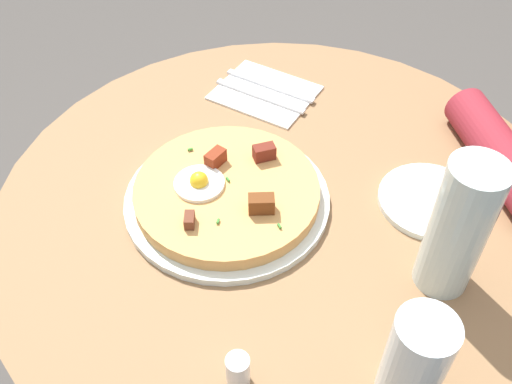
{
  "coord_description": "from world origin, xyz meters",
  "views": [
    {
      "loc": [
        0.17,
        0.58,
        1.38
      ],
      "look_at": [
        0.04,
        -0.01,
        0.75
      ],
      "focal_mm": 40.83,
      "sensor_mm": 36.0,
      "label": 1
    }
  ],
  "objects": [
    {
      "name": "dining_table",
      "position": [
        0.0,
        0.0,
        0.56
      ],
      "size": [
        0.87,
        0.87,
        0.73
      ],
      "color": "olive",
      "rests_on": "ground_plane"
    },
    {
      "name": "pizza_plate",
      "position": [
        0.09,
        -0.01,
        0.74
      ],
      "size": [
        0.31,
        0.31,
        0.01
      ],
      "primitive_type": "cylinder",
      "color": "silver",
      "rests_on": "dining_table"
    },
    {
      "name": "breakfast_pizza",
      "position": [
        0.09,
        -0.01,
        0.76
      ],
      "size": [
        0.27,
        0.27,
        0.05
      ],
      "color": "tan",
      "rests_on": "pizza_plate"
    },
    {
      "name": "bread_plate",
      "position": [
        -0.21,
        0.05,
        0.74
      ],
      "size": [
        0.15,
        0.15,
        0.01
      ],
      "primitive_type": "cylinder",
      "color": "silver",
      "rests_on": "dining_table"
    },
    {
      "name": "napkin",
      "position": [
        -0.03,
        -0.27,
        0.74
      ],
      "size": [
        0.22,
        0.22,
        0.0
      ],
      "primitive_type": "cube",
      "rotation": [
        0.0,
        0.0,
        2.39
      ],
      "color": "white",
      "rests_on": "dining_table"
    },
    {
      "name": "fork",
      "position": [
        -0.02,
        -0.25,
        0.74
      ],
      "size": [
        0.14,
        0.13,
        0.0
      ],
      "primitive_type": "cube",
      "rotation": [
        0.0,
        0.0,
        2.39
      ],
      "color": "silver",
      "rests_on": "napkin"
    },
    {
      "name": "knife",
      "position": [
        -0.04,
        -0.28,
        0.74
      ],
      "size": [
        0.14,
        0.13,
        0.0
      ],
      "primitive_type": "cube",
      "rotation": [
        0.0,
        0.0,
        2.39
      ],
      "color": "silver",
      "rests_on": "napkin"
    },
    {
      "name": "water_glass",
      "position": [
        -0.06,
        0.32,
        0.8
      ],
      "size": [
        0.07,
        0.07,
        0.14
      ],
      "primitive_type": "cylinder",
      "color": "silver",
      "rests_on": "dining_table"
    },
    {
      "name": "water_bottle",
      "position": [
        -0.17,
        0.18,
        0.84
      ],
      "size": [
        0.07,
        0.07,
        0.2
      ],
      "primitive_type": "cylinder",
      "color": "silver",
      "rests_on": "dining_table"
    },
    {
      "name": "salt_shaker",
      "position": [
        0.12,
        0.27,
        0.76
      ],
      "size": [
        0.03,
        0.03,
        0.05
      ],
      "primitive_type": "cylinder",
      "color": "white",
      "rests_on": "dining_table"
    }
  ]
}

